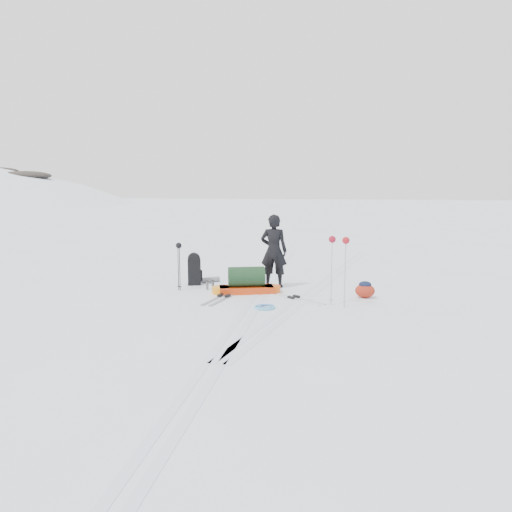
# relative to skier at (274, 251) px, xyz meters

# --- Properties ---
(ground) EXTENTS (200.00, 200.00, 0.00)m
(ground) POSITION_rel_skier_xyz_m (-0.13, -1.05, -0.97)
(ground) COLOR white
(ground) RESTS_ON ground
(ski_tracks) EXTENTS (3.38, 17.97, 0.01)m
(ski_tracks) POSITION_rel_skier_xyz_m (0.49, -0.18, -0.96)
(ski_tracks) COLOR silver
(ski_tracks) RESTS_ON ground
(skier) EXTENTS (0.71, 0.47, 1.94)m
(skier) POSITION_rel_skier_xyz_m (0.00, 0.00, 0.00)
(skier) COLOR black
(skier) RESTS_ON ground
(pulk_sled) EXTENTS (1.80, 1.05, 0.66)m
(pulk_sled) POSITION_rel_skier_xyz_m (-0.53, -0.90, -0.71)
(pulk_sled) COLOR red
(pulk_sled) RESTS_ON ground
(expedition_rucksack) EXTENTS (0.77, 0.84, 0.88)m
(expedition_rucksack) POSITION_rel_skier_xyz_m (-2.11, -0.16, -0.56)
(expedition_rucksack) COLOR black
(expedition_rucksack) RESTS_ON ground
(ski_poles_black) EXTENTS (0.16, 0.15, 1.24)m
(ski_poles_black) POSITION_rel_skier_xyz_m (-2.29, -0.95, 0.04)
(ski_poles_black) COLOR black
(ski_poles_black) RESTS_ON ground
(ski_poles_silver) EXTENTS (0.46, 0.31, 1.57)m
(ski_poles_silver) POSITION_rel_skier_xyz_m (1.80, -1.82, 0.34)
(ski_poles_silver) COLOR #B7BBBF
(ski_poles_silver) RESTS_ON ground
(touring_skis_grey) EXTENTS (0.56, 1.96, 0.07)m
(touring_skis_grey) POSITION_rel_skier_xyz_m (-0.93, -1.51, -0.95)
(touring_skis_grey) COLOR #979B9F
(touring_skis_grey) RESTS_ON ground
(touring_skis_white) EXTENTS (1.64, 1.32, 0.07)m
(touring_skis_white) POSITION_rel_skier_xyz_m (0.74, -1.29, -0.95)
(touring_skis_white) COLOR silver
(touring_skis_white) RESTS_ON ground
(rope_coil) EXTENTS (0.58, 0.58, 0.06)m
(rope_coil) POSITION_rel_skier_xyz_m (0.26, -2.37, -0.94)
(rope_coil) COLOR #5AB5DB
(rope_coil) RESTS_ON ground
(small_daypack) EXTENTS (0.56, 0.48, 0.40)m
(small_daypack) POSITION_rel_skier_xyz_m (2.39, -0.81, -0.77)
(small_daypack) COLOR maroon
(small_daypack) RESTS_ON ground
(thermos_pair) EXTENTS (0.18, 0.23, 0.25)m
(thermos_pair) POSITION_rel_skier_xyz_m (-1.55, -0.68, -0.85)
(thermos_pair) COLOR slate
(thermos_pair) RESTS_ON ground
(stuff_sack) EXTENTS (0.38, 0.28, 0.23)m
(stuff_sack) POSITION_rel_skier_xyz_m (-0.66, 0.16, -0.85)
(stuff_sack) COLOR black
(stuff_sack) RESTS_ON ground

